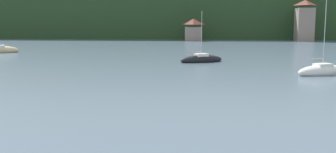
% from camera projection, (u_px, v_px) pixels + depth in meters
% --- Properties ---
extents(wooded_hillside, '(352.00, 61.97, 37.06)m').
position_uv_depth(wooded_hillside, '(133.00, 18.00, 144.94)').
color(wooded_hillside, '#264223').
rests_on(wooded_hillside, ground_plane).
extents(shore_building_west, '(4.48, 4.72, 5.70)m').
position_uv_depth(shore_building_west, '(193.00, 30.00, 102.32)').
color(shore_building_west, gray).
rests_on(shore_building_west, ground_plane).
extents(shore_building_westcentral, '(4.28, 5.18, 10.43)m').
position_uv_depth(shore_building_westcentral, '(304.00, 21.00, 99.80)').
color(shore_building_westcentral, gray).
rests_on(shore_building_westcentral, ground_plane).
extents(sailboat_far_4, '(5.81, 4.01, 8.71)m').
position_uv_depth(sailboat_far_4, '(323.00, 71.00, 37.64)').
color(sailboat_far_4, white).
rests_on(sailboat_far_4, ground_plane).
extents(sailboat_far_7, '(5.90, 4.13, 6.69)m').
position_uv_depth(sailboat_far_7, '(201.00, 60.00, 49.08)').
color(sailboat_far_7, black).
rests_on(sailboat_far_7, ground_plane).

